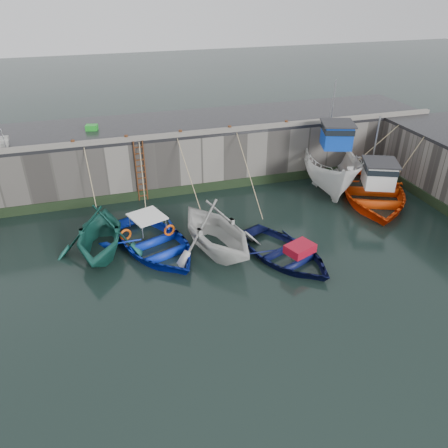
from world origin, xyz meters
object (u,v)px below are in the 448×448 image
object	(u,v)px
boat_far_orange	(373,191)
bollard_b	(126,138)
fish_crate	(92,127)
bollard_c	(180,133)
ladder	(141,172)
boat_near_blacktrim	(216,249)
boat_near_blue	(155,249)
boat_near_navy	(284,258)
boat_far_white	(330,165)
boat_near_white	(102,251)
bollard_d	(230,128)
bollard_e	(286,123)
bollard_a	(73,143)

from	to	relation	value
boat_far_orange	bollard_b	size ratio (longest dim) A/B	28.66
fish_crate	bollard_c	bearing A→B (deg)	-14.56
ladder	boat_near_blacktrim	size ratio (longest dim) A/B	0.66
boat_near_blue	bollard_b	distance (m)	6.18
boat_far_orange	bollard_c	bearing A→B (deg)	-178.40
boat_near_navy	boat_far_orange	world-z (taller)	boat_far_orange
boat_near_navy	bollard_b	distance (m)	9.73
boat_near_blue	boat_far_white	xyz separation A→B (m)	(10.31, 3.79, 1.17)
boat_near_white	boat_near_navy	world-z (taller)	boat_near_white
boat_near_white	fish_crate	bearing A→B (deg)	97.34
ladder	bollard_d	distance (m)	5.11
bollard_e	boat_near_white	bearing A→B (deg)	-155.61
boat_near_blue	bollard_a	size ratio (longest dim) A/B	19.14
boat_near_white	bollard_e	xyz separation A→B (m)	(10.36, 4.70, 3.30)
ladder	boat_near_white	xyz separation A→B (m)	(-2.36, -4.36, -1.59)
boat_near_navy	boat_near_white	bearing A→B (deg)	137.66
ladder	bollard_b	distance (m)	1.81
boat_far_white	boat_near_blue	bearing A→B (deg)	-141.09
ladder	boat_far_white	xyz separation A→B (m)	(10.15, -1.09, -0.42)
boat_near_navy	bollard_d	world-z (taller)	bollard_d
boat_far_white	bollard_e	world-z (taller)	boat_far_white
bollard_c	bollard_e	xyz separation A→B (m)	(5.80, 0.00, 0.00)
boat_far_white	bollard_c	bearing A→B (deg)	-171.44
boat_near_blue	boat_far_orange	xyz separation A→B (m)	(11.64, 1.54, 0.44)
boat_near_navy	bollard_b	size ratio (longest dim) A/B	16.91
boat_near_navy	bollard_c	distance (m)	8.54
boat_near_blacktrim	bollard_c	xyz separation A→B (m)	(-0.13, 5.98, 3.30)
boat_near_white	bollard_d	world-z (taller)	bollard_d
boat_near_blue	boat_far_orange	bearing A→B (deg)	-12.40
boat_near_white	boat_far_orange	xyz separation A→B (m)	(13.84, 1.02, 0.44)
boat_far_orange	fish_crate	world-z (taller)	boat_far_orange
boat_near_blacktrim	bollard_c	world-z (taller)	bollard_c
boat_near_white	bollard_e	bearing A→B (deg)	34.18
fish_crate	bollard_e	bearing A→B (deg)	0.55
boat_near_white	bollard_b	distance (m)	6.03
boat_far_orange	bollard_a	bearing A→B (deg)	-171.03
boat_near_blue	bollard_d	xyz separation A→B (m)	(4.96, 5.22, 3.30)
boat_near_white	boat_far_orange	world-z (taller)	boat_far_orange
bollard_a	bollard_c	bearing A→B (deg)	0.00
boat_near_white	bollard_a	distance (m)	5.78
bollard_e	bollard_b	bearing A→B (deg)	180.00
boat_near_navy	fish_crate	bearing A→B (deg)	103.95
boat_near_blue	boat_near_blacktrim	xyz separation A→B (m)	(2.49, -0.76, 0.00)
boat_near_navy	fish_crate	distance (m)	12.32
bollard_a	bollard_b	distance (m)	2.50
boat_near_blue	bollard_d	bearing A→B (deg)	26.55
bollard_e	boat_far_orange	bearing A→B (deg)	-46.58
boat_near_blue	bollard_a	bearing A→B (deg)	98.67
boat_near_blacktrim	boat_far_white	world-z (taller)	boat_far_white
boat_near_blue	fish_crate	distance (m)	8.36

